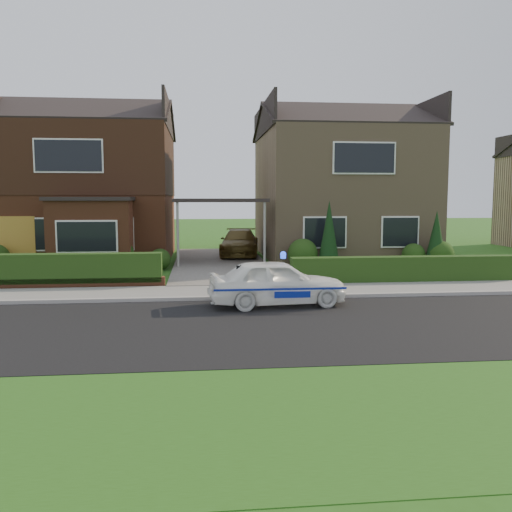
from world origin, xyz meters
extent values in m
plane|color=#265316|center=(0.00, 0.00, 0.00)|extent=(120.00, 120.00, 0.00)
cube|color=black|center=(0.00, 0.00, 0.00)|extent=(60.00, 6.00, 0.02)
cube|color=#9E9993|center=(0.00, 3.05, 0.06)|extent=(60.00, 0.16, 0.12)
cube|color=slate|center=(0.00, 4.10, 0.05)|extent=(60.00, 2.00, 0.10)
cube|color=#265316|center=(0.00, -5.00, 0.00)|extent=(60.00, 4.00, 0.01)
cube|color=#666059|center=(0.00, 11.00, 0.06)|extent=(3.80, 12.00, 0.12)
cube|color=brown|center=(-5.80, 14.00, 2.90)|extent=(7.20, 8.00, 5.80)
cube|color=white|center=(-7.38, 9.98, 1.40)|extent=(1.80, 0.08, 1.30)
cube|color=white|center=(-4.22, 9.98, 1.40)|extent=(1.60, 0.08, 1.30)
cube|color=white|center=(-5.80, 9.98, 4.40)|extent=(2.60, 0.08, 1.30)
cube|color=black|center=(-5.80, 14.00, 4.35)|extent=(7.26, 8.06, 2.90)
cube|color=brown|center=(-4.94, 9.30, 1.35)|extent=(3.00, 1.40, 2.70)
cube|color=black|center=(-4.94, 9.30, 2.77)|extent=(3.20, 1.60, 0.14)
cube|color=#93785A|center=(5.80, 14.00, 2.90)|extent=(7.20, 8.00, 5.80)
cube|color=white|center=(4.22, 9.98, 1.40)|extent=(1.80, 0.08, 1.30)
cube|color=white|center=(7.38, 9.98, 1.40)|extent=(1.60, 0.08, 1.30)
cube|color=white|center=(5.80, 9.98, 4.40)|extent=(2.60, 0.08, 1.30)
cube|color=black|center=(0.00, 11.00, 2.70)|extent=(3.80, 3.00, 0.14)
cylinder|color=gray|center=(-1.70, 9.60, 1.35)|extent=(0.10, 0.10, 2.70)
cylinder|color=gray|center=(1.70, 9.60, 1.35)|extent=(0.10, 0.10, 2.70)
cube|color=olive|center=(-8.25, 9.96, 1.05)|extent=(2.20, 0.10, 2.10)
cube|color=brown|center=(-5.80, 5.30, 0.18)|extent=(7.70, 0.25, 0.36)
cube|color=black|center=(-5.80, 5.45, 0.00)|extent=(7.50, 0.55, 0.90)
cube|color=black|center=(5.80, 5.35, 0.00)|extent=(7.50, 0.55, 0.80)
sphere|color=black|center=(-4.00, 9.30, 0.66)|extent=(1.32, 1.32, 1.32)
sphere|color=black|center=(-2.40, 9.60, 0.42)|extent=(0.84, 0.84, 0.84)
sphere|color=black|center=(3.20, 9.40, 0.60)|extent=(1.20, 1.20, 1.20)
sphere|color=black|center=(7.80, 9.50, 0.48)|extent=(0.96, 0.96, 0.96)
sphere|color=black|center=(8.80, 9.20, 0.54)|extent=(1.08, 1.08, 1.08)
cone|color=black|center=(4.20, 9.20, 1.30)|extent=(0.90, 0.90, 2.60)
cone|color=black|center=(8.60, 9.20, 1.10)|extent=(0.90, 0.90, 2.20)
imported|color=white|center=(1.13, 2.18, 0.61)|extent=(1.79, 3.68, 1.21)
sphere|color=#193FF2|center=(1.31, 2.18, 1.29)|extent=(0.17, 0.17, 0.17)
cube|color=navy|center=(1.13, 1.46, 0.56)|extent=(3.27, 0.02, 0.05)
cube|color=navy|center=(1.13, 2.90, 0.56)|extent=(3.27, 0.01, 0.05)
ellipsoid|color=black|center=(0.13, 2.08, 0.86)|extent=(0.22, 0.17, 0.21)
sphere|color=white|center=(0.15, 2.02, 0.85)|extent=(0.11, 0.11, 0.11)
sphere|color=black|center=(0.15, 2.06, 1.00)|extent=(0.13, 0.13, 0.13)
cone|color=black|center=(0.11, 2.07, 1.07)|extent=(0.04, 0.04, 0.05)
cone|color=black|center=(0.20, 2.07, 1.07)|extent=(0.04, 0.04, 0.05)
imported|color=brown|center=(1.00, 13.46, 0.72)|extent=(2.17, 4.33, 1.21)
imported|color=gray|center=(-2.82, 6.00, 0.33)|extent=(0.47, 0.44, 0.67)
imported|color=gray|center=(-6.05, 9.00, 0.35)|extent=(0.54, 0.54, 0.70)
camera|label=1|loc=(-0.87, -11.60, 2.82)|focal=38.00mm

